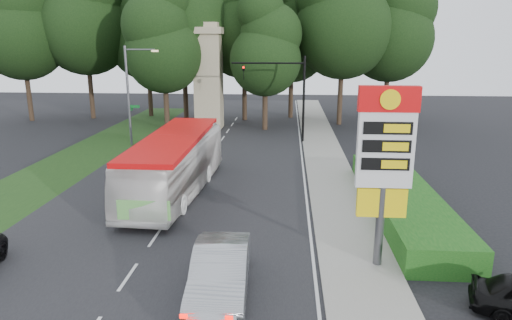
# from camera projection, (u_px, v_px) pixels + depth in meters

# --- Properties ---
(ground) EXTENTS (120.00, 120.00, 0.00)m
(ground) POSITION_uv_depth(u_px,v_px,m) (123.00, 285.00, 16.11)
(ground) COLOR black
(ground) RESTS_ON ground
(road_surface) EXTENTS (14.00, 80.00, 0.02)m
(road_surface) POSITION_uv_depth(u_px,v_px,m) (193.00, 183.00, 27.69)
(road_surface) COLOR black
(road_surface) RESTS_ON ground
(sidewalk_right) EXTENTS (3.00, 80.00, 0.12)m
(sidewalk_right) POSITION_uv_depth(u_px,v_px,m) (334.00, 185.00, 27.10)
(sidewalk_right) COLOR gray
(sidewalk_right) RESTS_ON ground
(grass_verge_left) EXTENTS (5.00, 50.00, 0.02)m
(grass_verge_left) POSITION_uv_depth(u_px,v_px,m) (84.00, 156.00, 34.13)
(grass_verge_left) COLOR #193814
(grass_verge_left) RESTS_ON ground
(hedge) EXTENTS (3.00, 14.00, 1.20)m
(hedge) POSITION_uv_depth(u_px,v_px,m) (402.00, 200.00, 22.90)
(hedge) COLOR #144A13
(hedge) RESTS_ON ground
(gas_station_pylon) EXTENTS (2.10, 0.45, 6.85)m
(gas_station_pylon) POSITION_uv_depth(u_px,v_px,m) (385.00, 153.00, 16.29)
(gas_station_pylon) COLOR #59595E
(gas_station_pylon) RESTS_ON ground
(traffic_signal_mast) EXTENTS (6.10, 0.35, 7.20)m
(traffic_signal_mast) POSITION_uv_depth(u_px,v_px,m) (288.00, 87.00, 37.71)
(traffic_signal_mast) COLOR black
(traffic_signal_mast) RESTS_ON ground
(streetlight_signs) EXTENTS (2.75, 0.98, 8.00)m
(streetlight_signs) POSITION_uv_depth(u_px,v_px,m) (131.00, 91.00, 36.71)
(streetlight_signs) COLOR #59595E
(streetlight_signs) RESTS_ON ground
(monument) EXTENTS (3.00, 3.00, 10.05)m
(monument) POSITION_uv_depth(u_px,v_px,m) (208.00, 76.00, 43.92)
(monument) COLOR tan
(monument) RESTS_ON ground
(tree_far_west) EXTENTS (8.96, 8.96, 17.60)m
(tree_far_west) POSITION_uv_depth(u_px,v_px,m) (19.00, 18.00, 46.76)
(tree_far_west) COLOR #2D2116
(tree_far_west) RESTS_ON ground
(tree_west_mid) EXTENTS (9.80, 9.80, 19.25)m
(tree_west_mid) POSITION_uv_depth(u_px,v_px,m) (84.00, 8.00, 48.03)
(tree_west_mid) COLOR #2D2116
(tree_west_mid) RESTS_ON ground
(tree_west_near) EXTENTS (8.40, 8.40, 16.50)m
(tree_west_near) POSITION_uv_depth(u_px,v_px,m) (146.00, 25.00, 49.98)
(tree_west_near) COLOR #2D2116
(tree_west_near) RESTS_ON ground
(tree_center_left) EXTENTS (10.08, 10.08, 19.80)m
(tree_center_left) POSITION_uv_depth(u_px,v_px,m) (182.00, 3.00, 45.27)
(tree_center_left) COLOR #2D2116
(tree_center_left) RESTS_ON ground
(tree_center_right) EXTENTS (9.24, 9.24, 18.15)m
(tree_center_right) POSITION_uv_depth(u_px,v_px,m) (244.00, 14.00, 47.05)
(tree_center_right) COLOR #2D2116
(tree_center_right) RESTS_ON ground
(tree_east_near) EXTENTS (8.12, 8.12, 15.95)m
(tree_east_near) POSITION_uv_depth(u_px,v_px,m) (292.00, 28.00, 48.97)
(tree_east_near) COLOR #2D2116
(tree_east_near) RESTS_ON ground
(tree_east_mid) EXTENTS (9.52, 9.52, 18.70)m
(tree_east_mid) POSITION_uv_depth(u_px,v_px,m) (344.00, 9.00, 44.35)
(tree_east_mid) COLOR #2D2116
(tree_east_mid) RESTS_ON ground
(tree_far_east) EXTENTS (8.68, 8.68, 17.05)m
(tree_far_east) POSITION_uv_depth(u_px,v_px,m) (391.00, 21.00, 46.19)
(tree_far_east) COLOR #2D2116
(tree_far_east) RESTS_ON ground
(tree_monument_left) EXTENTS (7.28, 7.28, 14.30)m
(tree_monument_left) POSITION_uv_depth(u_px,v_px,m) (163.00, 37.00, 42.32)
(tree_monument_left) COLOR #2D2116
(tree_monument_left) RESTS_ON ground
(tree_monument_right) EXTENTS (6.72, 6.72, 13.20)m
(tree_monument_right) POSITION_uv_depth(u_px,v_px,m) (265.00, 45.00, 42.33)
(tree_monument_right) COLOR #2D2116
(tree_monument_right) RESTS_ON ground
(transit_bus) EXTENTS (3.48, 12.06, 3.32)m
(transit_bus) POSITION_uv_depth(u_px,v_px,m) (175.00, 165.00, 25.38)
(transit_bus) COLOR white
(transit_bus) RESTS_ON ground
(sedan_silver) EXTENTS (2.07, 5.29, 1.71)m
(sedan_silver) POSITION_uv_depth(u_px,v_px,m) (220.00, 273.00, 15.18)
(sedan_silver) COLOR #979A9E
(sedan_silver) RESTS_ON ground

